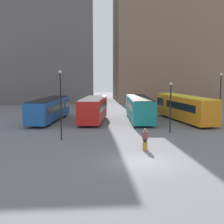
# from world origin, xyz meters

# --- Properties ---
(ground_plane) EXTENTS (160.00, 160.00, 0.00)m
(ground_plane) POSITION_xyz_m (0.00, 0.00, 0.00)
(ground_plane) COLOR slate
(building_block_left) EXTENTS (23.24, 15.62, 28.24)m
(building_block_left) POSITION_xyz_m (-14.12, 48.12, 14.12)
(building_block_left) COLOR #5B5656
(building_block_left) RESTS_ON ground_plane
(building_block_right) EXTENTS (21.46, 14.55, 41.12)m
(building_block_right) POSITION_xyz_m (13.23, 48.12, 20.56)
(building_block_right) COLOR #7F604C
(building_block_right) RESTS_ON ground_plane
(bus_0) EXTENTS (4.37, 11.84, 2.83)m
(bus_0) POSITION_xyz_m (-8.42, 19.08, 1.56)
(bus_0) COLOR #1E56A3
(bus_0) RESTS_ON ground_plane
(bus_1) EXTENTS (3.89, 9.48, 2.97)m
(bus_1) POSITION_xyz_m (-2.98, 17.89, 1.61)
(bus_1) COLOR red
(bus_1) RESTS_ON ground_plane
(bus_2) EXTENTS (3.20, 11.84, 2.97)m
(bus_2) POSITION_xyz_m (2.85, 18.68, 1.62)
(bus_2) COLOR #19847F
(bus_2) RESTS_ON ground_plane
(bus_3) EXTENTS (4.27, 12.74, 3.16)m
(bus_3) POSITION_xyz_m (8.43, 17.82, 1.73)
(bus_3) COLOR orange
(bus_3) RESTS_ON ground_plane
(traveler) EXTENTS (0.54, 0.54, 1.64)m
(traveler) POSITION_xyz_m (0.82, 3.67, 0.98)
(traveler) COLOR black
(traveler) RESTS_ON ground_plane
(suitcase) EXTENTS (0.33, 0.42, 0.92)m
(suitcase) POSITION_xyz_m (0.73, 3.16, 0.32)
(suitcase) COLOR #B27A1E
(suitcase) RESTS_ON ground_plane
(lamp_post_0) EXTENTS (0.28, 0.28, 5.97)m
(lamp_post_0) POSITION_xyz_m (10.96, 13.16, 3.49)
(lamp_post_0) COLOR black
(lamp_post_0) RESTS_ON ground_plane
(lamp_post_1) EXTENTS (0.28, 0.28, 5.04)m
(lamp_post_1) POSITION_xyz_m (4.60, 10.27, 3.01)
(lamp_post_1) COLOR black
(lamp_post_1) RESTS_ON ground_plane
(lamp_post_2) EXTENTS (0.28, 0.28, 6.19)m
(lamp_post_2) POSITION_xyz_m (-6.02, 7.47, 3.61)
(lamp_post_2) COLOR black
(lamp_post_2) RESTS_ON ground_plane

